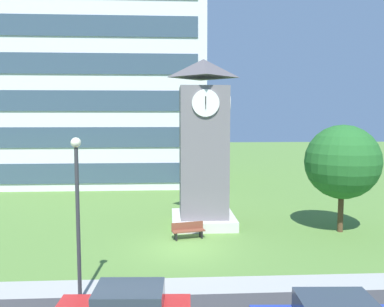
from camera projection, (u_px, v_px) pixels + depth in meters
ground_plane at (186, 248)px, 20.32m from camera, size 160.00×160.00×0.00m
kerb_strip at (190, 286)px, 15.86m from camera, size 120.00×1.60×0.01m
office_building at (103, 56)px, 40.81m from camera, size 20.20×12.79×25.60m
clock_tower at (203, 152)px, 24.30m from camera, size 3.82×3.82×10.06m
park_bench at (188, 230)px, 21.91m from camera, size 1.86×0.88×0.88m
street_lamp at (77, 201)px, 14.22m from camera, size 0.36×0.36×5.96m
tree_streetside at (342, 162)px, 22.88m from camera, size 4.25×4.25×6.21m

